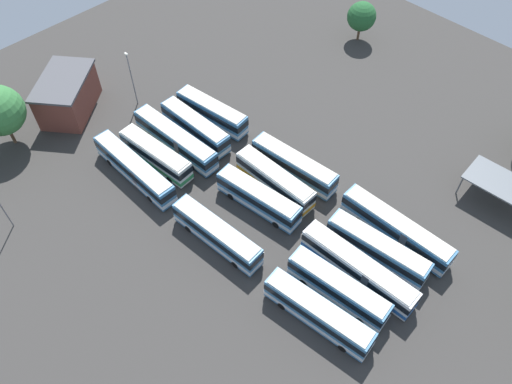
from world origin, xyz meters
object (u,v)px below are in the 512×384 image
object	(u,v)px
bus_row2_slot3	(156,155)
depot_building	(67,95)
bus_row1_slot1	(275,180)
bus_row2_slot1	(195,127)
maintenance_shelter	(505,185)
bus_row2_slot4	(135,169)
bus_row0_slot1	(377,249)
bus_row1_slot2	(258,198)
bus_row2_slot2	(176,140)
tree_northwest	(362,16)
lamp_post_near_entrance	(132,77)
bus_row2_slot0	(212,112)
bus_row1_slot0	(294,165)
bus_row0_slot3	(338,288)
bus_row0_slot2	(358,269)
bus_row1_slot4	(217,234)
bus_row0_slot4	(318,313)
bus_row0_slot0	(396,229)

from	to	relation	value
bus_row2_slot3	depot_building	distance (m)	18.48
bus_row1_slot1	bus_row2_slot3	bearing A→B (deg)	29.39
bus_row2_slot1	maintenance_shelter	xyz separation A→B (m)	(-37.25, -20.03, 1.42)
bus_row2_slot4	depot_building	distance (m)	18.41
bus_row0_slot1	bus_row1_slot2	distance (m)	16.06
bus_row2_slot2	bus_row2_slot4	bearing A→B (deg)	93.02
bus_row2_slot4	tree_northwest	size ratio (longest dim) A/B	2.12
bus_row2_slot1	maintenance_shelter	distance (m)	42.32
bus_row2_slot4	lamp_post_near_entrance	bearing A→B (deg)	-37.00
bus_row2_slot1	bus_row2_slot4	world-z (taller)	same
bus_row0_slot1	tree_northwest	distance (m)	45.32
bus_row2_slot3	tree_northwest	world-z (taller)	tree_northwest
bus_row2_slot2	lamp_post_near_entrance	size ratio (longest dim) A/B	1.61
lamp_post_near_entrance	tree_northwest	distance (m)	40.34
bus_row2_slot0	maintenance_shelter	bearing A→B (deg)	-156.81
bus_row2_slot0	bus_row2_slot4	distance (m)	14.94
bus_row2_slot2	depot_building	bearing A→B (deg)	18.71
bus_row2_slot2	depot_building	xyz separation A→B (m)	(17.94, 6.08, 1.09)
maintenance_shelter	bus_row1_slot0	bearing A→B (deg)	34.98
bus_row1_slot1	bus_row2_slot4	size ratio (longest dim) A/B	0.82
bus_row0_slot3	depot_building	distance (m)	49.20
bus_row0_slot2	maintenance_shelter	size ratio (longest dim) A/B	1.49
bus_row0_slot2	bus_row1_slot0	bearing A→B (deg)	-22.39
bus_row1_slot2	bus_row2_slot1	bearing A→B (deg)	-10.26
bus_row1_slot1	maintenance_shelter	xyz separation A→B (m)	(-22.15, -19.19, 1.42)
bus_row0_slot2	bus_row1_slot4	size ratio (longest dim) A/B	1.15
bus_row2_slot3	bus_row2_slot2	bearing A→B (deg)	-84.52
bus_row0_slot3	bus_row2_slot4	bearing A→B (deg)	10.06
bus_row0_slot1	bus_row0_slot3	bearing A→B (deg)	89.93
bus_row0_slot2	bus_row1_slot0	size ratio (longest dim) A/B	1.15
bus_row0_slot4	maintenance_shelter	world-z (taller)	bus_row0_slot4
bus_row1_slot1	bus_row2_slot4	xyz separation A→B (m)	(14.69, 11.93, 0.00)
maintenance_shelter	bus_row0_slot2	bearing A→B (deg)	74.59
bus_row2_slot0	bus_row0_slot2	bearing A→B (deg)	169.54
bus_row1_slot2	bus_row0_slot2	bearing A→B (deg)	-177.09
bus_row0_slot2	bus_row2_slot2	distance (m)	31.19
lamp_post_near_entrance	bus_row0_slot0	bearing A→B (deg)	-170.32
bus_row1_slot0	depot_building	bearing A→B (deg)	23.38
bus_row0_slot0	bus_row2_slot3	xyz separation A→B (m)	(30.67, 13.10, -0.00)
bus_row1_slot2	bus_row0_slot4	bearing A→B (deg)	156.92
bus_row1_slot1	bus_row1_slot4	size ratio (longest dim) A/B	0.94
bus_row1_slot0	bus_row1_slot1	world-z (taller)	same
bus_row0_slot4	depot_building	world-z (taller)	depot_building
bus_row0_slot2	bus_row1_slot1	world-z (taller)	same
bus_row0_slot2	bus_row0_slot4	bearing A→B (deg)	92.47
bus_row2_slot1	lamp_post_near_entrance	xyz separation A→B (m)	(12.03, 1.71, 3.19)
bus_row1_slot4	bus_row2_slot2	world-z (taller)	same
bus_row0_slot2	tree_northwest	world-z (taller)	tree_northwest
bus_row1_slot4	maintenance_shelter	distance (m)	37.08
bus_row1_slot2	bus_row2_slot4	xyz separation A→B (m)	(15.29, 8.25, 0.00)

